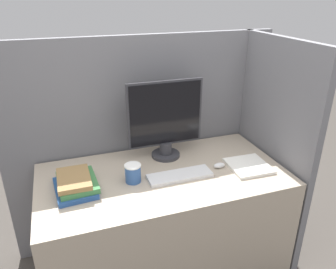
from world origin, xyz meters
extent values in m
cube|color=slate|center=(0.00, 0.78, 0.73)|extent=(1.84, 0.04, 1.47)
cube|color=slate|center=(0.76, 0.40, 0.73)|extent=(0.04, 0.80, 1.47)
cube|color=tan|center=(0.00, 0.37, 0.36)|extent=(1.44, 0.74, 0.72)
cylinder|color=#333338|center=(0.09, 0.58, 0.73)|extent=(0.18, 0.18, 0.02)
cylinder|color=#333338|center=(0.09, 0.58, 0.78)|extent=(0.08, 0.08, 0.08)
cube|color=#333338|center=(0.09, 0.58, 1.02)|extent=(0.48, 0.02, 0.42)
cube|color=black|center=(0.09, 0.57, 1.02)|extent=(0.45, 0.01, 0.39)
cube|color=silver|center=(0.08, 0.30, 0.73)|extent=(0.37, 0.12, 0.02)
ellipsoid|color=silver|center=(0.34, 0.33, 0.74)|extent=(0.07, 0.04, 0.03)
cylinder|color=#335999|center=(-0.19, 0.35, 0.77)|extent=(0.09, 0.09, 0.10)
cylinder|color=white|center=(-0.19, 0.35, 0.82)|extent=(0.09, 0.09, 0.01)
cube|color=#264C8C|center=(-0.50, 0.36, 0.74)|extent=(0.23, 0.29, 0.03)
cube|color=#38723F|center=(-0.49, 0.37, 0.77)|extent=(0.21, 0.28, 0.03)
cube|color=olive|center=(-0.50, 0.36, 0.79)|extent=(0.17, 0.25, 0.03)
cube|color=white|center=(0.52, 0.27, 0.73)|extent=(0.24, 0.25, 0.02)
camera|label=1|loc=(-0.52, -1.21, 1.72)|focal=35.00mm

